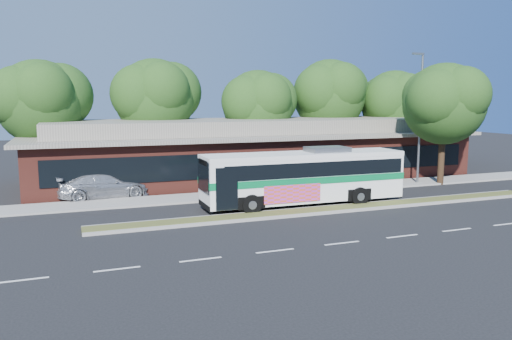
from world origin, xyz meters
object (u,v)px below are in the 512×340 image
at_px(transit_bus, 305,173).
at_px(sedan, 104,185).
at_px(sidewalk_tree, 447,102).
at_px(lamp_post, 420,114).

distance_m(transit_bus, sedan, 12.13).
bearing_deg(sidewalk_tree, transit_bus, -166.30).
relative_size(transit_bus, sedan, 2.14).
relative_size(lamp_post, sedan, 1.67).
xyz_separation_m(transit_bus, sidewalk_tree, (12.46, 3.04, 3.95)).
distance_m(lamp_post, transit_bus, 11.63).
xyz_separation_m(transit_bus, sedan, (-10.41, 6.15, -1.02)).
bearing_deg(transit_bus, sedan, 149.96).
xyz_separation_m(lamp_post, transit_bus, (-10.62, -3.60, -3.10)).
relative_size(sedan, sidewalk_tree, 0.64).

